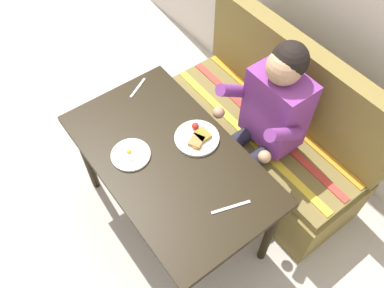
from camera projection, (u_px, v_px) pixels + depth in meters
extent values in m
plane|color=#B6AEA3|center=(174.00, 218.00, 2.69)|extent=(8.00, 8.00, 0.00)
cube|color=black|center=(169.00, 159.00, 2.12)|extent=(1.20, 0.70, 0.04)
cylinder|color=black|center=(86.00, 157.00, 2.56)|extent=(0.05, 0.05, 0.69)
cylinder|color=black|center=(161.00, 116.00, 2.77)|extent=(0.05, 0.05, 0.69)
cylinder|color=black|center=(269.00, 233.00, 2.26)|extent=(0.05, 0.05, 0.69)
cube|color=olive|center=(258.00, 148.00, 2.78)|extent=(1.44, 0.56, 0.40)
cube|color=olive|center=(262.00, 128.00, 2.60)|extent=(1.40, 0.52, 0.06)
cube|color=olive|center=(296.00, 80.00, 2.43)|extent=(1.44, 0.12, 0.54)
cube|color=yellow|center=(247.00, 135.00, 2.52)|extent=(1.38, 0.05, 0.01)
cube|color=#C63D33|center=(263.00, 124.00, 2.57)|extent=(1.38, 0.05, 0.01)
cube|color=orange|center=(279.00, 114.00, 2.62)|extent=(1.38, 0.05, 0.01)
cube|color=#7B3488|center=(276.00, 109.00, 2.26)|extent=(0.34, 0.22, 0.48)
sphere|color=tan|center=(284.00, 67.00, 1.99)|extent=(0.19, 0.19, 0.19)
sphere|color=black|center=(290.00, 60.00, 1.97)|extent=(0.19, 0.19, 0.19)
cylinder|color=#7B3488|center=(236.00, 91.00, 2.24)|extent=(0.07, 0.29, 0.23)
cylinder|color=#7B3488|center=(285.00, 134.00, 2.06)|extent=(0.07, 0.29, 0.23)
sphere|color=tan|center=(219.00, 113.00, 2.28)|extent=(0.07, 0.07, 0.07)
sphere|color=tan|center=(265.00, 157.00, 2.10)|extent=(0.07, 0.07, 0.07)
cylinder|color=#232333|center=(239.00, 139.00, 2.43)|extent=(0.09, 0.34, 0.09)
cylinder|color=#232333|center=(215.00, 176.00, 2.58)|extent=(0.08, 0.08, 0.52)
cube|color=black|center=(207.00, 198.00, 2.75)|extent=(0.09, 0.20, 0.05)
cylinder|color=#232333|center=(258.00, 157.00, 2.35)|extent=(0.09, 0.34, 0.09)
cylinder|color=#232333|center=(233.00, 194.00, 2.50)|extent=(0.08, 0.08, 0.52)
cube|color=black|center=(223.00, 216.00, 2.67)|extent=(0.09, 0.20, 0.05)
cylinder|color=white|center=(197.00, 138.00, 2.16)|extent=(0.24, 0.24, 0.02)
cube|color=olive|center=(202.00, 135.00, 2.15)|extent=(0.08, 0.07, 0.02)
cube|color=olive|center=(197.00, 141.00, 2.13)|extent=(0.10, 0.10, 0.02)
sphere|color=red|center=(195.00, 126.00, 2.18)|extent=(0.04, 0.04, 0.04)
ellipsoid|color=#CC6623|center=(196.00, 144.00, 2.12)|extent=(0.06, 0.05, 0.02)
cylinder|color=white|center=(131.00, 155.00, 2.10)|extent=(0.21, 0.21, 0.01)
ellipsoid|color=white|center=(131.00, 154.00, 2.09)|extent=(0.09, 0.08, 0.01)
sphere|color=yellow|center=(129.00, 152.00, 2.09)|extent=(0.03, 0.03, 0.03)
cube|color=silver|center=(138.00, 88.00, 2.39)|extent=(0.09, 0.16, 0.00)
cube|color=silver|center=(231.00, 207.00, 1.93)|extent=(0.08, 0.19, 0.00)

